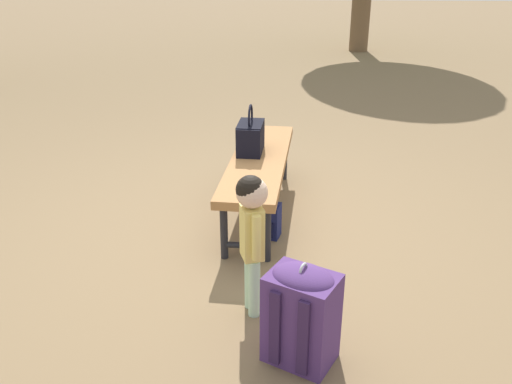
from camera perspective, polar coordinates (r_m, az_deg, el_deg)
ground_plane at (r=3.89m, az=-1.88°, el=-4.39°), size 40.00×40.00×0.00m
park_bench at (r=4.04m, az=0.29°, el=2.88°), size 1.63×0.52×0.45m
handbag at (r=4.10m, az=-0.58°, el=5.90°), size 0.33×0.20×0.37m
child_standing at (r=2.84m, az=-0.44°, el=-3.46°), size 0.21×0.17×0.82m
backpack_large at (r=2.66m, az=4.82°, el=-12.49°), size 0.37×0.40×0.55m
backpack_small at (r=3.80m, az=1.24°, el=-2.75°), size 0.18×0.20×0.29m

